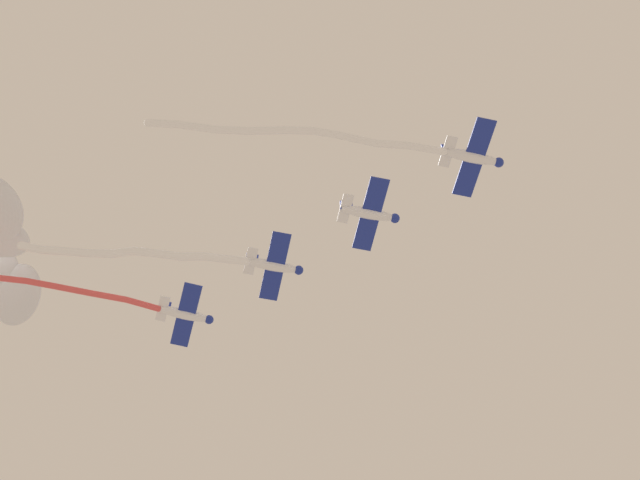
{
  "coord_description": "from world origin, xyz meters",
  "views": [
    {
      "loc": [
        -37.88,
        1.66,
        4.08
      ],
      "look_at": [
        2.34,
        15.66,
        77.09
      ],
      "focal_mm": 49.74,
      "sensor_mm": 36.0,
      "label": 1
    }
  ],
  "objects_px": {
    "airplane_lead": "(473,157)",
    "airplane_right_wing": "(274,266)",
    "airplane_left_wing": "(370,214)",
    "airplane_slot": "(186,314)"
  },
  "relations": [
    {
      "from": "airplane_slot",
      "to": "airplane_right_wing",
      "type": "bearing_deg",
      "value": -48.51
    },
    {
      "from": "airplane_lead",
      "to": "airplane_right_wing",
      "type": "distance_m",
      "value": 21.76
    },
    {
      "from": "airplane_right_wing",
      "to": "airplane_left_wing",
      "type": "bearing_deg",
      "value": -44.86
    },
    {
      "from": "airplane_left_wing",
      "to": "airplane_slot",
      "type": "xyz_separation_m",
      "value": [
        5.2,
        21.14,
        0.5
      ]
    },
    {
      "from": "airplane_right_wing",
      "to": "airplane_slot",
      "type": "bearing_deg",
      "value": 135.11
    },
    {
      "from": "airplane_left_wing",
      "to": "airplane_slot",
      "type": "height_order",
      "value": "airplane_slot"
    },
    {
      "from": "airplane_left_wing",
      "to": "airplane_right_wing",
      "type": "xyz_separation_m",
      "value": [
        2.59,
        10.57,
        0.25
      ]
    },
    {
      "from": "airplane_lead",
      "to": "airplane_slot",
      "type": "distance_m",
      "value": 32.65
    },
    {
      "from": "airplane_lead",
      "to": "airplane_slot",
      "type": "bearing_deg",
      "value": 134.59
    },
    {
      "from": "airplane_lead",
      "to": "airplane_left_wing",
      "type": "relative_size",
      "value": 1.0
    }
  ]
}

